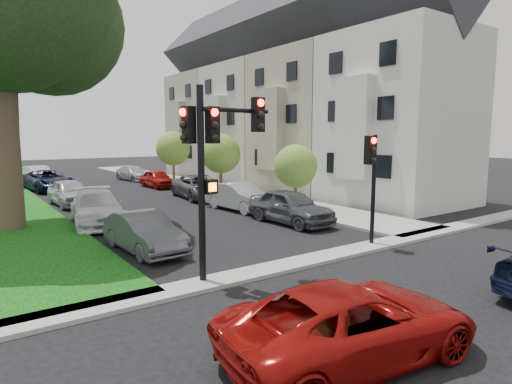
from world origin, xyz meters
TOP-DOWN VIEW (x-y plane):
  - ground at (0.00, 0.00)m, footprint 140.00×140.00m
  - sidewalk_right at (6.75, 24.00)m, footprint 3.50×44.00m
  - sidewalk_cross at (0.00, 2.00)m, footprint 60.00×1.00m
  - house_a at (12.45, 8.00)m, footprint 7.70×7.55m
  - house_b at (12.45, 15.50)m, footprint 7.70×7.55m
  - house_c at (12.45, 23.00)m, footprint 7.70×7.55m
  - house_d at (12.45, 30.50)m, footprint 7.70×7.55m
  - small_tree_a at (6.20, 9.96)m, footprint 2.42×2.42m
  - small_tree_b at (6.20, 18.14)m, footprint 2.82×2.82m
  - small_tree_c at (6.20, 26.18)m, footprint 2.95×2.95m
  - traffic_signal_main at (-3.37, 2.24)m, footprint 2.68×0.70m
  - traffic_signal_secondary at (3.21, 2.19)m, footprint 0.52×0.42m
  - car_cross_near at (-3.46, -2.98)m, footprint 5.36×2.93m
  - car_parked_0 at (3.46, 7.11)m, footprint 2.05×4.79m
  - car_parked_1 at (3.42, 11.38)m, footprint 2.02×4.77m
  - car_parked_2 at (3.77, 16.69)m, footprint 3.12×5.71m
  - car_parked_3 at (3.69, 23.66)m, footprint 1.82×4.17m
  - car_parked_4 at (3.97, 29.93)m, footprint 2.55×4.70m
  - car_parked_5 at (-3.94, 6.36)m, footprint 1.76×4.36m
  - car_parked_6 at (-4.00, 12.17)m, footprint 3.00×5.64m
  - car_parked_7 at (-3.84, 18.56)m, footprint 2.04×4.61m
  - car_parked_8 at (-3.71, 26.50)m, footprint 3.34×5.89m
  - car_parked_9 at (-3.57, 31.89)m, footprint 2.50×4.79m

SIDE VIEW (x-z plane):
  - ground at x=0.00m, z-range 0.00..0.00m
  - sidewalk_right at x=6.75m, z-range 0.00..0.12m
  - sidewalk_cross at x=0.00m, z-range 0.00..0.12m
  - car_parked_4 at x=3.97m, z-range 0.00..1.29m
  - car_parked_3 at x=3.69m, z-range 0.00..1.40m
  - car_parked_5 at x=-3.94m, z-range 0.00..1.41m
  - car_cross_near at x=-3.46m, z-range 0.00..1.42m
  - car_parked_9 at x=-3.57m, z-range 0.00..1.50m
  - car_parked_2 at x=3.77m, z-range 0.00..1.52m
  - car_parked_1 at x=3.42m, z-range 0.00..1.53m
  - car_parked_7 at x=-3.84m, z-range 0.00..1.54m
  - car_parked_8 at x=-3.71m, z-range 0.00..1.55m
  - car_parked_6 at x=-4.00m, z-range 0.00..1.56m
  - car_parked_0 at x=3.46m, z-range 0.00..1.61m
  - small_tree_a at x=6.20m, z-range 0.60..4.22m
  - small_tree_b at x=6.20m, z-range 0.70..4.92m
  - traffic_signal_secondary at x=3.21m, z-range 0.82..4.97m
  - small_tree_c at x=6.20m, z-range 0.73..5.15m
  - traffic_signal_main at x=-3.37m, z-range 1.04..6.51m
  - house_a at x=12.45m, z-range -1.05..14.92m
  - house_b at x=12.45m, z-range -1.05..14.92m
  - house_c at x=12.45m, z-range -1.05..14.92m
  - house_d at x=12.45m, z-range -1.05..14.92m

